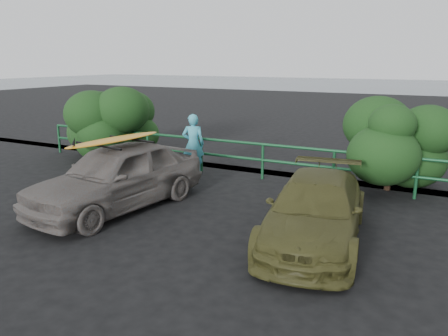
# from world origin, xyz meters

# --- Properties ---
(ground) EXTENTS (80.00, 80.00, 0.00)m
(ground) POSITION_xyz_m (0.00, 0.00, 0.00)
(ground) COLOR black
(ocean) EXTENTS (200.00, 200.00, 0.00)m
(ocean) POSITION_xyz_m (0.00, 60.00, 0.00)
(ocean) COLOR #535F65
(ocean) RESTS_ON ground
(guardrail) EXTENTS (14.00, 0.08, 1.04)m
(guardrail) POSITION_xyz_m (0.00, 5.00, 0.52)
(guardrail) COLOR #144827
(guardrail) RESTS_ON ground
(shrub_left) EXTENTS (3.20, 2.40, 2.18)m
(shrub_left) POSITION_xyz_m (-4.80, 5.40, 1.09)
(shrub_left) COLOR #183A15
(shrub_left) RESTS_ON ground
(shrub_right) EXTENTS (3.20, 2.40, 2.34)m
(shrub_right) POSITION_xyz_m (5.00, 5.50, 1.17)
(shrub_right) COLOR #183A15
(shrub_right) RESTS_ON ground
(sedan) EXTENTS (2.35, 4.60, 1.50)m
(sedan) POSITION_xyz_m (-0.96, 1.18, 0.75)
(sedan) COLOR #5E5754
(sedan) RESTS_ON ground
(olive_vehicle) EXTENTS (2.25, 4.33, 1.20)m
(olive_vehicle) POSITION_xyz_m (3.53, 1.41, 0.60)
(olive_vehicle) COLOR #42421D
(olive_vehicle) RESTS_ON ground
(man) EXTENTS (0.76, 0.65, 1.78)m
(man) POSITION_xyz_m (-1.07, 4.66, 0.89)
(man) COLOR #3EA6BC
(man) RESTS_ON ground
(roof_rack) EXTENTS (1.57, 1.20, 0.05)m
(roof_rack) POSITION_xyz_m (-0.96, 1.18, 1.52)
(roof_rack) COLOR black
(roof_rack) RESTS_ON sedan
(surfboard) EXTENTS (0.88, 2.63, 0.08)m
(surfboard) POSITION_xyz_m (-0.96, 1.18, 1.59)
(surfboard) COLOR orange
(surfboard) RESTS_ON roof_rack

